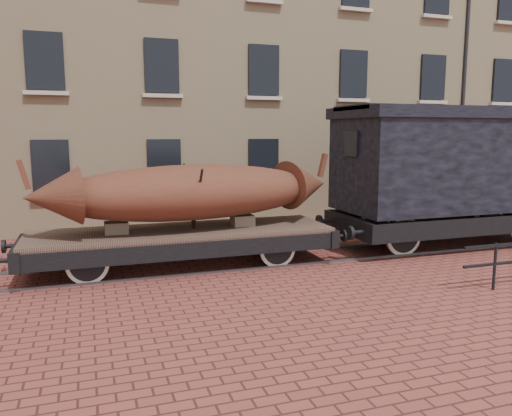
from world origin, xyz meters
name	(u,v)px	position (x,y,z in m)	size (l,w,h in m)	color
ground	(291,258)	(0.00, 0.00, 0.00)	(90.00, 90.00, 0.00)	brown
warehouse_cream	(268,49)	(3.00, 9.99, 7.00)	(40.00, 10.19, 14.00)	#D8B98B
rail_track	(291,257)	(0.00, 0.00, 0.03)	(30.00, 1.52, 0.06)	#59595E
flatcar_wagon	(182,237)	(-2.84, 0.00, 0.76)	(8.07, 2.19, 1.22)	brown
iron_boat	(193,192)	(-2.56, 0.00, 1.85)	(7.55, 2.79, 1.77)	maroon
goods_van	(454,160)	(5.03, 0.00, 2.49)	(7.67, 2.80, 3.97)	black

